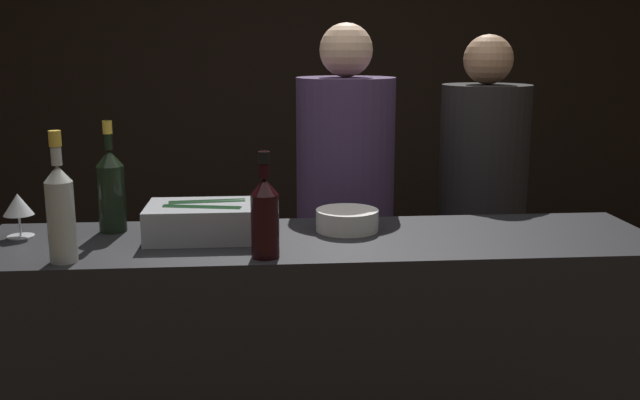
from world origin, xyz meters
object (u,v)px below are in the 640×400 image
at_px(bowl_white, 347,219).
at_px(red_wine_bottle_black_foil, 265,215).
at_px(ice_bin_with_bottles, 205,220).
at_px(champagne_bottle, 111,188).
at_px(person_in_hoodie, 345,216).
at_px(wine_glass, 18,206).
at_px(rose_wine_bottle, 60,209).
at_px(person_blond_tee, 481,208).

height_order(bowl_white, red_wine_bottle_black_foil, red_wine_bottle_black_foil).
distance_m(ice_bin_with_bottles, champagne_bottle, 0.34).
bearing_deg(person_in_hoodie, wine_glass, -111.07).
bearing_deg(bowl_white, wine_glass, 179.82).
bearing_deg(red_wine_bottle_black_foil, champagne_bottle, 145.66).
bearing_deg(champagne_bottle, person_in_hoodie, 28.34).
height_order(bowl_white, rose_wine_bottle, rose_wine_bottle).
distance_m(champagne_bottle, person_in_hoodie, 0.98).
height_order(rose_wine_bottle, person_blond_tee, person_blond_tee).
distance_m(wine_glass, person_in_hoodie, 1.24).
height_order(bowl_white, person_blond_tee, person_blond_tee).
bearing_deg(rose_wine_bottle, champagne_bottle, 78.19).
height_order(ice_bin_with_bottles, red_wine_bottle_black_foil, red_wine_bottle_black_foil).
height_order(person_in_hoodie, person_blond_tee, person_in_hoodie).
xyz_separation_m(ice_bin_with_bottles, wine_glass, (-0.60, 0.06, 0.04)).
bearing_deg(person_in_hoodie, champagne_bottle, -106.77).
bearing_deg(red_wine_bottle_black_foil, bowl_white, 46.61).
height_order(champagne_bottle, person_blond_tee, person_blond_tee).
relative_size(champagne_bottle, red_wine_bottle_black_foil, 1.18).
height_order(bowl_white, wine_glass, wine_glass).
bearing_deg(person_in_hoodie, person_blond_tee, 61.17).
bearing_deg(champagne_bottle, ice_bin_with_bottles, -19.07).
height_order(ice_bin_with_bottles, person_blond_tee, person_blond_tee).
relative_size(bowl_white, red_wine_bottle_black_foil, 0.67).
bearing_deg(ice_bin_with_bottles, red_wine_bottle_black_foil, -50.93).
bearing_deg(rose_wine_bottle, person_blond_tee, 32.48).
relative_size(ice_bin_with_bottles, red_wine_bottle_black_foil, 1.18).
distance_m(ice_bin_with_bottles, bowl_white, 0.47).
height_order(champagne_bottle, red_wine_bottle_black_foil, champagne_bottle).
bearing_deg(rose_wine_bottle, bowl_white, 18.75).
xyz_separation_m(red_wine_bottle_black_foil, person_blond_tee, (0.96, 0.98, -0.22)).
height_order(wine_glass, champagne_bottle, champagne_bottle).
relative_size(bowl_white, rose_wine_bottle, 0.56).
distance_m(champagne_bottle, person_blond_tee, 1.62).
distance_m(bowl_white, red_wine_bottle_black_foil, 0.41).
relative_size(bowl_white, person_in_hoodie, 0.12).
height_order(rose_wine_bottle, person_in_hoodie, person_in_hoodie).
bearing_deg(bowl_white, person_in_hoodie, 84.08).
bearing_deg(champagne_bottle, wine_glass, -170.12).
xyz_separation_m(bowl_white, rose_wine_bottle, (-0.86, -0.29, 0.12)).
relative_size(rose_wine_bottle, person_blond_tee, 0.22).
xyz_separation_m(rose_wine_bottle, person_in_hoodie, (0.91, 0.80, -0.23)).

